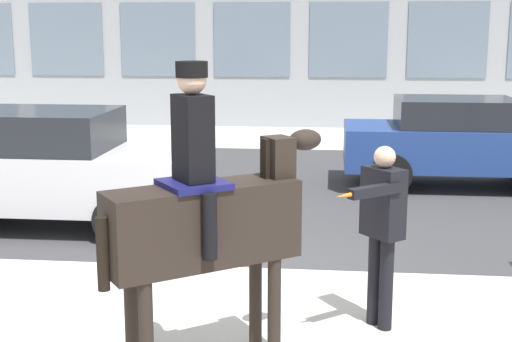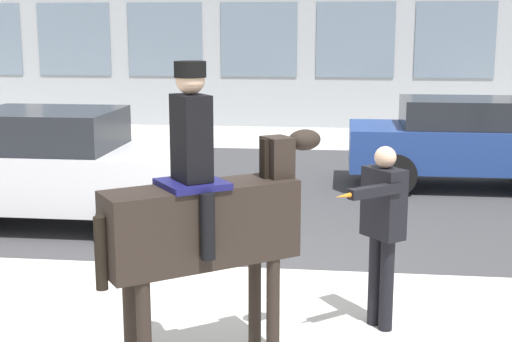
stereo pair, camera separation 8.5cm
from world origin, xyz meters
name	(u,v)px [view 1 (the left image)]	position (x,y,z in m)	size (l,w,h in m)	color
ground_plane	(245,282)	(0.00, 0.00, 0.00)	(80.00, 80.00, 0.00)	#B2AFA8
road_surface	(277,189)	(0.00, 4.75, 0.00)	(24.65, 8.50, 0.01)	#38383A
mounted_horse_lead	(207,217)	(-0.02, -2.22, 1.34)	(1.69, 1.34, 2.54)	black
pedestrian_bystander	(382,222)	(1.41, -1.06, 1.02)	(0.66, 0.83, 1.74)	black
street_car_near_lane	(50,167)	(-3.07, 2.13, 0.84)	(3.93, 1.94, 1.65)	#B7B7BC
street_car_far_lane	(458,141)	(3.18, 5.28, 0.84)	(4.05, 1.82, 1.59)	navy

